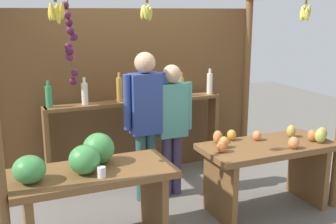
% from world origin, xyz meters
% --- Properties ---
extents(ground_plane, '(12.00, 12.00, 0.00)m').
position_xyz_m(ground_plane, '(0.00, 0.00, 0.00)').
color(ground_plane, slate).
rests_on(ground_plane, ground).
extents(market_stall, '(3.40, 1.87, 2.30)m').
position_xyz_m(market_stall, '(-0.01, 0.42, 1.33)').
color(market_stall, brown).
rests_on(market_stall, ground).
extents(fruit_counter_left, '(1.39, 0.64, 1.00)m').
position_xyz_m(fruit_counter_left, '(-0.95, -0.65, 0.64)').
color(fruit_counter_left, brown).
rests_on(fruit_counter_left, ground).
extents(fruit_counter_right, '(1.38, 0.64, 0.87)m').
position_xyz_m(fruit_counter_right, '(0.91, -0.66, 0.55)').
color(fruit_counter_right, brown).
rests_on(fruit_counter_right, ground).
extents(bottle_shelf_unit, '(2.18, 0.22, 1.34)m').
position_xyz_m(bottle_shelf_unit, '(-0.06, 0.66, 0.80)').
color(bottle_shelf_unit, brown).
rests_on(bottle_shelf_unit, ground).
extents(vendor_man, '(0.48, 0.22, 1.63)m').
position_xyz_m(vendor_man, '(-0.16, 0.06, 0.98)').
color(vendor_man, '#2C5553').
rests_on(vendor_man, ground).
extents(vendor_woman, '(0.48, 0.20, 1.48)m').
position_xyz_m(vendor_woman, '(0.15, 0.07, 0.88)').
color(vendor_woman, '#3F395A').
rests_on(vendor_woman, ground).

